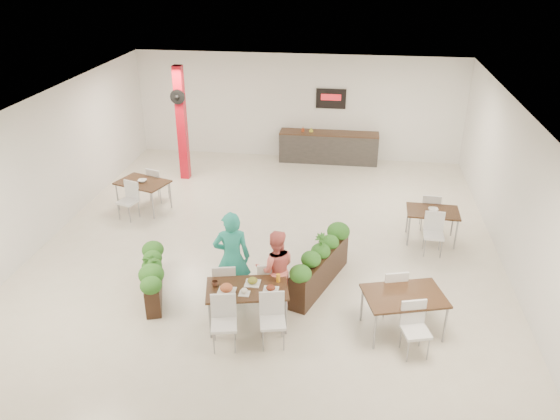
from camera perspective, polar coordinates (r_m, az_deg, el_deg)
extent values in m
plane|color=beige|center=(12.08, -1.30, -4.14)|extent=(12.00, 12.00, 0.00)
cube|color=white|center=(17.00, 1.89, 10.71)|extent=(10.00, 0.10, 3.20)
cube|color=white|center=(6.42, -10.38, -18.36)|extent=(10.00, 0.10, 3.20)
cube|color=white|center=(13.08, -23.60, 3.81)|extent=(0.10, 12.00, 3.20)
cube|color=white|center=(11.70, 23.57, 1.32)|extent=(0.10, 12.00, 3.20)
cube|color=white|center=(10.84, -1.47, 10.68)|extent=(10.00, 12.00, 0.04)
cube|color=red|center=(15.53, -10.22, 8.85)|extent=(0.25, 0.25, 3.20)
cylinder|color=black|center=(15.15, -10.66, 11.54)|extent=(0.40, 0.06, 0.40)
sphere|color=black|center=(15.12, -10.71, 11.50)|extent=(0.12, 0.12, 0.12)
cube|color=#2A2725|center=(16.93, 5.09, 6.49)|extent=(3.00, 0.60, 0.90)
cube|color=black|center=(16.78, 5.16, 8.00)|extent=(3.00, 0.62, 0.04)
cube|color=black|center=(16.81, 5.35, 11.50)|extent=(0.90, 0.04, 0.60)
cube|color=red|center=(16.77, 5.35, 11.64)|extent=(0.60, 0.02, 0.18)
imported|color=#A23D1B|center=(16.80, 2.42, 8.52)|extent=(0.09, 0.09, 0.19)
imported|color=gold|center=(16.78, 3.28, 8.44)|extent=(0.13, 0.13, 0.17)
cube|color=black|center=(9.48, -3.46, -8.22)|extent=(1.54, 1.08, 0.04)
cylinder|color=gray|center=(9.44, -7.31, -11.38)|extent=(0.04, 0.04, 0.71)
cylinder|color=gray|center=(9.45, 0.60, -11.10)|extent=(0.04, 0.04, 0.71)
cylinder|color=gray|center=(9.99, -7.17, -9.02)|extent=(0.04, 0.04, 0.71)
cylinder|color=gray|center=(10.00, 0.26, -8.76)|extent=(0.04, 0.04, 0.71)
cube|color=white|center=(10.14, -5.79, -7.71)|extent=(0.50, 0.50, 0.05)
cube|color=white|center=(9.85, -5.86, -7.10)|extent=(0.42, 0.13, 0.45)
cylinder|color=gray|center=(10.41, -4.77, -8.24)|extent=(0.02, 0.02, 0.43)
cylinder|color=gray|center=(10.42, -6.66, -8.30)|extent=(0.02, 0.02, 0.43)
cylinder|color=gray|center=(10.13, -4.76, -9.32)|extent=(0.02, 0.02, 0.43)
cylinder|color=gray|center=(10.14, -6.71, -9.37)|extent=(0.02, 0.02, 0.43)
cube|color=white|center=(10.15, -1.23, -7.55)|extent=(0.50, 0.50, 0.05)
cube|color=white|center=(9.85, -1.18, -6.94)|extent=(0.42, 0.13, 0.45)
cylinder|color=gray|center=(10.43, -0.33, -8.07)|extent=(0.02, 0.02, 0.43)
cylinder|color=gray|center=(10.41, -2.22, -8.15)|extent=(0.02, 0.02, 0.43)
cylinder|color=gray|center=(10.15, -0.19, -9.14)|extent=(0.02, 0.02, 0.43)
cylinder|color=gray|center=(10.13, -2.13, -9.22)|extent=(0.02, 0.02, 0.43)
cube|color=white|center=(9.17, -5.88, -11.85)|extent=(0.50, 0.50, 0.05)
cube|color=white|center=(9.17, -5.93, -9.89)|extent=(0.42, 0.13, 0.45)
cylinder|color=gray|center=(9.19, -6.91, -13.68)|extent=(0.02, 0.02, 0.43)
cylinder|color=gray|center=(9.17, -4.73, -13.63)|extent=(0.02, 0.02, 0.43)
cylinder|color=gray|center=(9.45, -6.85, -12.37)|extent=(0.02, 0.02, 0.43)
cylinder|color=gray|center=(9.44, -4.74, -12.32)|extent=(0.02, 0.02, 0.43)
cube|color=white|center=(9.17, -0.77, -11.67)|extent=(0.50, 0.50, 0.05)
cube|color=white|center=(9.17, -0.86, -9.71)|extent=(0.42, 0.13, 0.45)
cylinder|color=gray|center=(9.18, -1.78, -13.52)|extent=(0.02, 0.02, 0.43)
cylinder|color=gray|center=(9.19, 0.40, -13.42)|extent=(0.02, 0.02, 0.43)
cylinder|color=gray|center=(9.44, -1.89, -12.22)|extent=(0.02, 0.02, 0.43)
cylinder|color=gray|center=(9.46, 0.22, -12.12)|extent=(0.02, 0.02, 0.43)
cube|color=white|center=(9.39, -5.61, -8.49)|extent=(0.36, 0.36, 0.01)
ellipsoid|color=#A94C2A|center=(9.35, -5.63, -8.12)|extent=(0.22, 0.22, 0.13)
cube|color=white|center=(9.57, -2.88, -7.66)|extent=(0.31, 0.31, 0.01)
ellipsoid|color=orange|center=(9.53, -2.89, -7.35)|extent=(0.18, 0.18, 0.11)
cube|color=white|center=(9.38, -0.98, -8.39)|extent=(0.31, 0.31, 0.01)
ellipsoid|color=#4F190F|center=(9.35, -0.98, -8.11)|extent=(0.16, 0.16, 0.10)
cube|color=white|center=(9.32, -3.75, -8.71)|extent=(0.21, 0.21, 0.01)
ellipsoid|color=white|center=(9.29, -3.76, -8.49)|extent=(0.12, 0.12, 0.07)
cylinder|color=#FFA01A|center=(9.57, -0.18, -7.11)|extent=(0.07, 0.07, 0.15)
imported|color=#4F2F21|center=(9.54, -6.82, -7.64)|extent=(0.12, 0.12, 0.10)
imported|color=teal|center=(9.99, -5.04, -5.02)|extent=(0.75, 0.58, 1.85)
imported|color=#FA766F|center=(9.94, -0.47, -6.17)|extent=(0.85, 0.72, 1.53)
cube|color=black|center=(10.75, -13.05, -7.35)|extent=(0.77, 1.62, 0.54)
ellipsoid|color=#1E4F16|center=(9.99, -13.36, -7.52)|extent=(0.40, 0.40, 0.32)
ellipsoid|color=#1E4F16|center=(10.26, -13.31, -6.52)|extent=(0.40, 0.40, 0.32)
ellipsoid|color=#1E4F16|center=(10.54, -13.26, -5.57)|extent=(0.40, 0.40, 0.32)
ellipsoid|color=#1E4F16|center=(10.83, -13.21, -4.68)|extent=(0.40, 0.40, 0.32)
ellipsoid|color=#1E4F16|center=(11.11, -13.17, -3.83)|extent=(0.40, 0.40, 0.32)
imported|color=#1E4F16|center=(10.52, -13.29, -5.32)|extent=(0.32, 0.27, 0.35)
cube|color=black|center=(10.72, 4.20, -6.29)|extent=(1.03, 2.05, 0.69)
ellipsoid|color=#1E4F16|center=(9.79, 2.15, -6.42)|extent=(0.40, 0.40, 0.32)
ellipsoid|color=#1E4F16|center=(10.13, 3.25, -5.25)|extent=(0.40, 0.40, 0.32)
ellipsoid|color=#1E4F16|center=(10.48, 4.28, -4.14)|extent=(0.40, 0.40, 0.32)
ellipsoid|color=#1E4F16|center=(10.84, 5.24, -3.11)|extent=(0.40, 0.40, 0.32)
ellipsoid|color=#1E4F16|center=(11.20, 6.13, -2.14)|extent=(0.40, 0.40, 0.32)
imported|color=#1E4F16|center=(10.43, 4.30, -3.65)|extent=(0.25, 0.25, 0.45)
cube|color=black|center=(14.03, -14.17, 2.81)|extent=(1.43, 1.17, 0.04)
cylinder|color=gray|center=(14.29, -16.62, 1.29)|extent=(0.04, 0.04, 0.71)
cylinder|color=gray|center=(13.60, -13.13, 0.45)|extent=(0.04, 0.04, 0.71)
cylinder|color=gray|center=(14.76, -14.83, 2.31)|extent=(0.04, 0.04, 0.71)
cylinder|color=gray|center=(14.09, -11.37, 1.54)|extent=(0.04, 0.04, 0.71)
cube|color=white|center=(14.55, -12.57, 2.64)|extent=(0.53, 0.53, 0.05)
cube|color=white|center=(14.33, -13.13, 3.29)|extent=(0.41, 0.17, 0.45)
cylinder|color=gray|center=(14.67, -11.56, 1.92)|extent=(0.02, 0.02, 0.43)
cylinder|color=gray|center=(14.87, -12.60, 2.15)|extent=(0.02, 0.02, 0.43)
cylinder|color=gray|center=(14.43, -12.36, 1.43)|extent=(0.02, 0.02, 0.43)
cylinder|color=gray|center=(14.63, -13.41, 1.67)|extent=(0.02, 0.02, 0.43)
cube|color=white|center=(13.73, -15.62, 0.84)|extent=(0.53, 0.53, 0.05)
cube|color=white|center=(13.76, -15.23, 2.09)|extent=(0.41, 0.17, 0.45)
cylinder|color=gray|center=(13.83, -16.50, -0.18)|extent=(0.02, 0.02, 0.43)
cylinder|color=gray|center=(13.61, -15.43, -0.46)|extent=(0.02, 0.02, 0.43)
cylinder|color=gray|center=(14.05, -15.59, 0.36)|extent=(0.02, 0.02, 0.43)
cylinder|color=gray|center=(13.84, -14.52, 0.10)|extent=(0.02, 0.02, 0.43)
imported|color=white|center=(14.01, -14.19, 2.99)|extent=(0.22, 0.22, 0.05)
cube|color=black|center=(12.56, 15.69, -0.15)|extent=(1.16, 0.79, 0.04)
cylinder|color=gray|center=(12.39, 13.27, -2.17)|extent=(0.04, 0.04, 0.71)
cylinder|color=gray|center=(12.52, 17.90, -2.50)|extent=(0.04, 0.04, 0.71)
cylinder|color=gray|center=(12.96, 13.17, -0.87)|extent=(0.04, 0.04, 0.71)
cylinder|color=gray|center=(13.08, 17.59, -1.19)|extent=(0.04, 0.04, 0.71)
cube|color=white|center=(13.22, 15.35, -0.12)|extent=(0.43, 0.43, 0.05)
cube|color=white|center=(12.95, 15.54, 0.51)|extent=(0.42, 0.05, 0.45)
cylinder|color=gray|center=(13.50, 15.90, -0.76)|extent=(0.02, 0.02, 0.43)
cylinder|color=gray|center=(13.46, 14.46, -0.65)|extent=(0.02, 0.02, 0.43)
cylinder|color=gray|center=(13.19, 16.02, -1.41)|extent=(0.02, 0.02, 0.43)
cylinder|color=gray|center=(13.15, 14.55, -1.30)|extent=(0.02, 0.02, 0.43)
cube|color=white|center=(12.15, 15.75, -2.56)|extent=(0.43, 0.43, 0.05)
cube|color=white|center=(12.21, 15.82, -1.11)|extent=(0.42, 0.05, 0.45)
cylinder|color=gray|center=(12.10, 14.88, -3.86)|extent=(0.02, 0.02, 0.43)
cylinder|color=gray|center=(12.14, 16.48, -3.97)|extent=(0.02, 0.02, 0.43)
cylinder|color=gray|center=(12.39, 14.78, -3.09)|extent=(0.02, 0.02, 0.43)
cylinder|color=gray|center=(12.43, 16.34, -3.20)|extent=(0.02, 0.02, 0.43)
imported|color=white|center=(12.55, 15.72, 0.04)|extent=(0.22, 0.22, 0.05)
cube|color=black|center=(9.52, 12.88, -8.75)|extent=(1.53, 1.22, 0.04)
cylinder|color=gray|center=(9.27, 9.88, -12.39)|extent=(0.04, 0.04, 0.71)
cylinder|color=gray|center=(9.68, 16.87, -11.40)|extent=(0.04, 0.04, 0.71)
cylinder|color=gray|center=(9.85, 8.55, -9.69)|extent=(0.04, 0.04, 0.71)
cylinder|color=gray|center=(10.23, 15.15, -8.89)|extent=(0.04, 0.04, 0.71)
cube|color=white|center=(10.14, 11.56, -8.17)|extent=(0.52, 0.52, 0.05)
cube|color=white|center=(9.86, 12.04, -7.57)|extent=(0.41, 0.16, 0.45)
cylinder|color=gray|center=(10.45, 12.03, -8.63)|extent=(0.02, 0.02, 0.43)
cylinder|color=gray|center=(10.35, 10.24, -8.84)|extent=(0.02, 0.02, 0.43)
cylinder|color=gray|center=(10.20, 12.67, -9.69)|extent=(0.02, 0.02, 0.43)
cylinder|color=gray|center=(10.09, 10.83, -9.91)|extent=(0.02, 0.02, 0.43)
cube|color=white|center=(9.24, 14.00, -12.24)|extent=(0.52, 0.52, 0.05)
cube|color=white|center=(9.23, 13.74, -10.31)|extent=(0.41, 0.16, 0.45)
cylinder|color=gray|center=(9.21, 13.21, -14.17)|extent=(0.02, 0.02, 0.43)
cylinder|color=gray|center=(9.33, 15.22, -13.85)|extent=(0.02, 0.02, 0.43)
cylinder|color=gray|center=(9.45, 12.49, -12.89)|extent=(0.02, 0.02, 0.43)
cylinder|color=gray|center=(9.57, 14.44, -12.60)|extent=(0.02, 0.02, 0.43)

